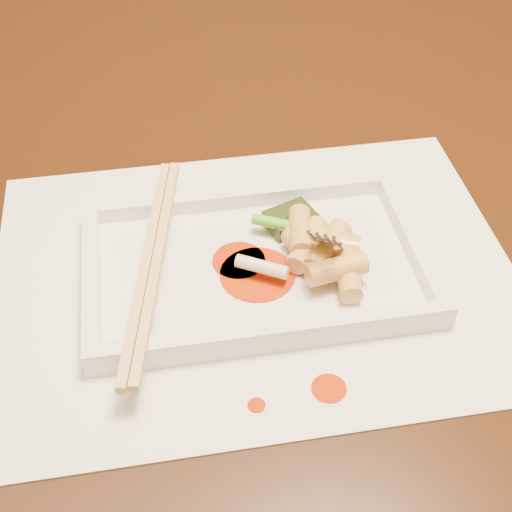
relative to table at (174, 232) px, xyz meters
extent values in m
cube|color=black|center=(0.00, 0.00, 0.08)|extent=(1.40, 0.90, 0.04)
cube|color=white|center=(0.06, -0.17, 0.10)|extent=(0.40, 0.30, 0.00)
cylinder|color=#BB2F05|center=(0.09, -0.29, 0.10)|extent=(0.02, 0.02, 0.00)
cylinder|color=#BB2F05|center=(0.04, -0.29, 0.10)|extent=(0.01, 0.01, 0.00)
cube|color=white|center=(0.06, -0.17, 0.11)|extent=(0.26, 0.16, 0.01)
cube|color=white|center=(0.06, -0.10, 0.12)|extent=(0.26, 0.01, 0.01)
cube|color=white|center=(0.06, -0.24, 0.12)|extent=(0.26, 0.01, 0.01)
cube|color=white|center=(-0.07, -0.17, 0.12)|extent=(0.01, 0.14, 0.01)
cube|color=white|center=(0.18, -0.17, 0.12)|extent=(0.01, 0.14, 0.01)
cube|color=black|center=(0.09, -0.13, 0.12)|extent=(0.05, 0.04, 0.01)
cylinder|color=#EAEACC|center=(0.06, -0.18, 0.12)|extent=(0.04, 0.03, 0.01)
cylinder|color=#49AB1B|center=(0.10, -0.15, 0.12)|extent=(0.08, 0.05, 0.01)
cube|color=#D9B66C|center=(-0.02, -0.17, 0.13)|extent=(0.05, 0.23, 0.01)
cube|color=#D9B66C|center=(-0.02, -0.17, 0.13)|extent=(0.05, 0.23, 0.01)
cylinder|color=#BB2F05|center=(0.05, -0.16, 0.11)|extent=(0.04, 0.04, 0.00)
cylinder|color=#BB2F05|center=(0.06, -0.18, 0.11)|extent=(0.06, 0.06, 0.00)
cylinder|color=#DEBD67|center=(0.12, -0.17, 0.12)|extent=(0.05, 0.03, 0.02)
cylinder|color=#DEBD67|center=(0.10, -0.17, 0.12)|extent=(0.04, 0.05, 0.02)
cylinder|color=#DEBD67|center=(0.10, -0.16, 0.13)|extent=(0.02, 0.05, 0.02)
cylinder|color=#DEBD67|center=(0.12, -0.20, 0.12)|extent=(0.02, 0.05, 0.02)
cylinder|color=#DEBD67|center=(0.11, -0.17, 0.12)|extent=(0.05, 0.05, 0.02)
cylinder|color=#DEBD67|center=(0.11, -0.20, 0.13)|extent=(0.05, 0.02, 0.02)
cylinder|color=#DEBD67|center=(0.09, -0.17, 0.12)|extent=(0.03, 0.05, 0.02)
camera|label=1|loc=(-0.01, -0.55, 0.50)|focal=50.00mm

